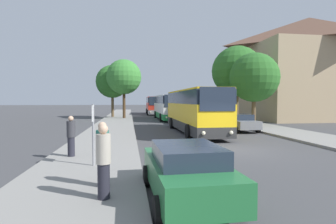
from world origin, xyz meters
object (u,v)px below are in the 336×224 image
Objects in this scene: pedestrian_waiting_near at (71,136)px; parked_car_left_curb at (186,171)px; parked_car_right_near at (241,122)px; bus_middle at (167,107)px; tree_left_far at (124,77)px; parked_car_right_far at (186,112)px; pedestrian_waiting_far at (103,154)px; bus_stop_sign at (93,127)px; pedestrian_walking_back at (104,161)px; bus_front at (194,110)px; tree_left_near at (112,82)px; tree_right_near at (237,71)px; tree_right_mid at (254,78)px; bus_rear at (154,105)px.

parked_car_left_curb is at bearing -134.97° from pedestrian_waiting_near.
bus_middle is at bearing -74.00° from parked_car_right_near.
tree_left_far is at bearing 166.51° from bus_middle.
pedestrian_waiting_far is (-9.94, -34.35, 0.31)m from parked_car_right_far.
bus_stop_sign is (-10.52, -31.84, 0.82)m from parked_car_right_far.
pedestrian_waiting_near is at bearing 76.96° from pedestrian_walking_back.
bus_front is 21.47m from tree_left_near.
tree_right_near is at bearing 53.16° from bus_stop_sign.
parked_car_right_near is 2.12× the size of pedestrian_walking_back.
bus_front is at bearing 4.19° from parked_car_right_near.
tree_left_near is (-11.64, -1.58, 4.67)m from parked_car_right_far.
pedestrian_waiting_far is at bearing -127.72° from tree_right_mid.
tree_left_near is at bearing 132.33° from tree_right_mid.
tree_right_mid is at bearing 57.17° from parked_car_left_curb.
bus_middle is at bearing 55.97° from parked_car_right_far.
pedestrian_waiting_far is (-5.92, -28.13, -0.69)m from bus_middle.
pedestrian_waiting_near is (-7.23, -37.80, -0.72)m from bus_rear.
pedestrian_walking_back is at bearing -89.91° from tree_left_far.
parked_car_right_far is at bearing -13.02° from pedestrian_waiting_near.
pedestrian_walking_back is 0.23× the size of tree_left_far.
bus_middle is at bearing -9.62° from pedestrian_waiting_near.
parked_car_right_far is at bearing 25.78° from tree_left_far.
pedestrian_waiting_far reaches higher than parked_car_left_curb.
tree_left_near is 0.95× the size of tree_left_far.
tree_right_mid is (7.00, -11.42, 3.08)m from bus_middle.
parked_car_left_curb is at bearing -83.41° from tree_left_near.
tree_right_near is (6.68, -8.03, 4.05)m from bus_middle.
bus_middle is 6.81× the size of pedestrian_waiting_near.
parked_car_left_curb is 31.06m from tree_left_far.
bus_stop_sign is at bearing -96.51° from bus_rear.
tree_left_far is 0.97× the size of tree_right_near.
parked_car_right_far is (4.01, 21.32, -1.06)m from bus_front.
bus_front is 29.10m from bus_rear.
bus_middle is 25.04m from pedestrian_waiting_near.
bus_front reaches higher than pedestrian_waiting_far.
bus_middle is 7.47m from parked_car_right_far.
tree_left_far is 15.71m from tree_right_near.
bus_rear is 43.43m from pedestrian_walking_back.
parked_car_right_near is at bearing 3.46° from bus_front.
parked_car_left_curb is 0.54× the size of tree_left_near.
bus_rear reaches higher than parked_car_right_near.
tree_right_near is at bearing 67.76° from pedestrian_waiting_far.
bus_front is at bearing -133.30° from tree_right_near.
tree_right_mid is (14.69, 12.39, 3.81)m from pedestrian_waiting_near.
parked_car_right_near is 21.05m from parked_car_right_far.
tree_left_far reaches higher than parked_car_right_far.
parked_car_right_far is at bearing 79.00° from bus_front.
tree_right_mid is (2.85, 3.41, 4.10)m from parked_car_right_near.
pedestrian_waiting_near is at bearing -139.84° from tree_right_mid.
bus_front is 0.95× the size of bus_middle.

